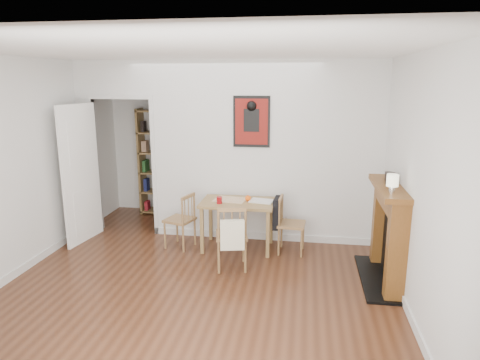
% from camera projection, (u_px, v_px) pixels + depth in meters
% --- Properties ---
extents(ground, '(5.20, 5.20, 0.00)m').
position_uv_depth(ground, '(204.00, 276.00, 5.18)').
color(ground, '#512D1A').
rests_on(ground, ground).
extents(room_shell, '(5.20, 5.20, 5.20)m').
position_uv_depth(room_shell, '(231.00, 153.00, 6.16)').
color(room_shell, silver).
rests_on(room_shell, ground).
extents(dining_table, '(1.01, 0.64, 0.69)m').
position_uv_depth(dining_table, '(238.00, 207.00, 5.92)').
color(dining_table, olive).
rests_on(dining_table, ground).
extents(chair_left, '(0.49, 0.49, 0.79)m').
position_uv_depth(chair_left, '(180.00, 220.00, 6.02)').
color(chair_left, olive).
rests_on(chair_left, ground).
extents(chair_right, '(0.47, 0.42, 0.79)m').
position_uv_depth(chair_right, '(290.00, 224.00, 5.83)').
color(chair_right, olive).
rests_on(chair_right, ground).
extents(chair_front, '(0.50, 0.54, 0.84)m').
position_uv_depth(chair_front, '(232.00, 236.00, 5.33)').
color(chair_front, olive).
rests_on(chair_front, ground).
extents(bookshelf, '(0.78, 0.31, 1.85)m').
position_uv_depth(bookshelf, '(162.00, 163.00, 7.47)').
color(bookshelf, olive).
rests_on(bookshelf, ground).
extents(fireplace, '(0.45, 1.25, 1.16)m').
position_uv_depth(fireplace, '(389.00, 231.00, 4.96)').
color(fireplace, brown).
rests_on(fireplace, ground).
extents(red_glass, '(0.07, 0.07, 0.09)m').
position_uv_depth(red_glass, '(219.00, 200.00, 5.79)').
color(red_glass, maroon).
rests_on(red_glass, dining_table).
extents(orange_fruit, '(0.08, 0.08, 0.08)m').
position_uv_depth(orange_fruit, '(248.00, 198.00, 5.91)').
color(orange_fruit, '#FF5C0D').
rests_on(orange_fruit, dining_table).
extents(placemat, '(0.48, 0.39, 0.00)m').
position_uv_depth(placemat, '(230.00, 200.00, 5.98)').
color(placemat, beige).
rests_on(placemat, dining_table).
extents(notebook, '(0.35, 0.29, 0.02)m').
position_uv_depth(notebook, '(262.00, 201.00, 5.89)').
color(notebook, silver).
rests_on(notebook, dining_table).
extents(mantel_lamp, '(0.13, 0.13, 0.20)m').
position_uv_depth(mantel_lamp, '(393.00, 181.00, 4.48)').
color(mantel_lamp, silver).
rests_on(mantel_lamp, fireplace).
extents(ceramic_jar_a, '(0.11, 0.11, 0.13)m').
position_uv_depth(ceramic_jar_a, '(390.00, 178.00, 4.90)').
color(ceramic_jar_a, black).
rests_on(ceramic_jar_a, fireplace).
extents(ceramic_jar_b, '(0.08, 0.08, 0.10)m').
position_uv_depth(ceramic_jar_b, '(388.00, 176.00, 5.07)').
color(ceramic_jar_b, black).
rests_on(ceramic_jar_b, fireplace).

